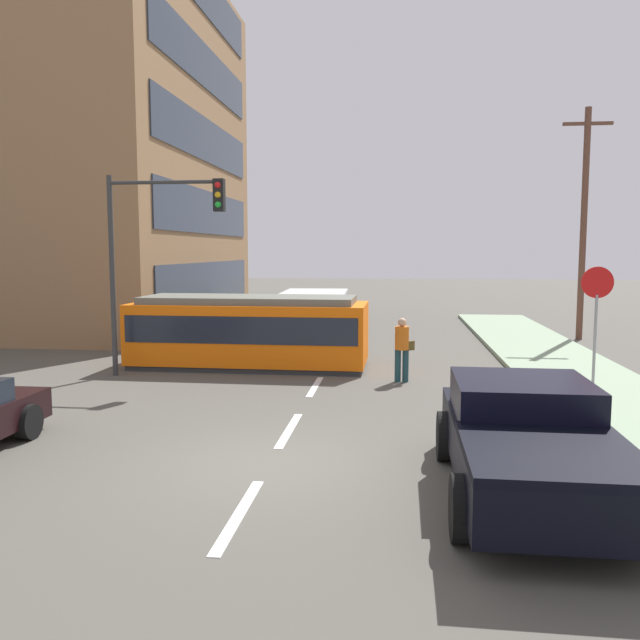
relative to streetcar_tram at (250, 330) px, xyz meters
name	(u,v)px	position (x,y,z in m)	size (l,w,h in m)	color
ground_plane	(331,360)	(2.27, 1.33, -1.07)	(120.00, 120.00, 0.00)	#4F4C44
sidewalk_curb_right	(598,391)	(9.07, -2.67, -1.00)	(3.20, 36.00, 0.14)	gray
lane_stripe_0	(239,514)	(2.27, -10.67, -1.07)	(0.16, 2.40, 0.01)	silver
lane_stripe_1	(289,430)	(2.27, -6.67, -1.07)	(0.16, 2.40, 0.01)	silver
lane_stripe_2	(315,387)	(2.27, -2.67, -1.07)	(0.16, 2.40, 0.01)	silver
lane_stripe_3	(343,340)	(2.27, 6.00, -1.07)	(0.16, 2.40, 0.01)	silver
lane_stripe_4	(353,323)	(2.27, 12.00, -1.07)	(0.16, 2.40, 0.01)	silver
corner_building	(32,151)	(-12.61, 10.47, 6.93)	(16.77, 16.07, 16.00)	#916A46
streetcar_tram	(250,330)	(0.00, 0.00, 0.00)	(6.87, 2.63, 2.08)	#F7640A
city_bus	(313,312)	(1.08, 6.44, -0.05)	(2.71, 5.42, 1.79)	#B5B4B5
pedestrian_crossing	(402,346)	(4.44, -1.79, -0.13)	(0.51, 0.36, 1.67)	#1B3A3F
pickup_truck_parked	(527,440)	(6.08, -9.59, -0.28)	(2.32, 5.02, 1.55)	black
parked_sedan_mid	(200,328)	(-2.72, 3.96, -0.45)	(2.05, 4.35, 1.19)	#3C6637
parked_sedan_far	(237,313)	(-2.77, 9.69, -0.45)	(2.05, 4.29, 1.19)	navy
stop_sign	(597,301)	(9.07, -2.29, 1.12)	(0.76, 0.07, 2.88)	gray
traffic_light_mast	(155,236)	(-2.13, -1.80, 2.71)	(3.20, 0.33, 5.39)	#333333
utility_pole_mid	(584,220)	(11.28, 7.21, 3.46)	(1.80, 0.24, 8.70)	brown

